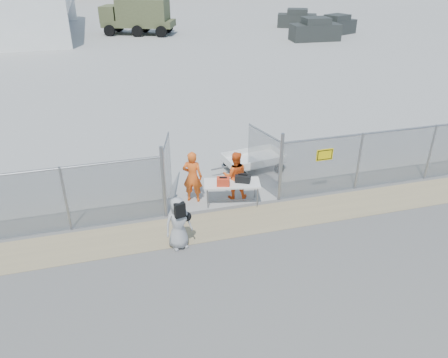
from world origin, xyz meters
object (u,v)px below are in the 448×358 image
object	(u,v)px
folding_table	(232,193)
security_worker_right	(235,175)
security_worker_left	(193,177)
visitor	(178,223)
utility_trailer	(253,162)

from	to	relation	value
folding_table	security_worker_right	world-z (taller)	security_worker_right
security_worker_left	security_worker_right	size ratio (longest dim) A/B	1.07
security_worker_right	visitor	size ratio (longest dim) A/B	1.07
security_worker_left	utility_trailer	xyz separation A→B (m)	(2.80, 1.73, -0.57)
security_worker_right	utility_trailer	world-z (taller)	security_worker_right
security_worker_left	utility_trailer	distance (m)	3.34
folding_table	utility_trailer	xyz separation A→B (m)	(1.55, 2.25, -0.04)
security_worker_right	security_worker_left	bearing A→B (deg)	5.65
folding_table	security_worker_right	distance (m)	0.63
visitor	security_worker_right	bearing A→B (deg)	32.69
visitor	utility_trailer	size ratio (longest dim) A/B	0.55
folding_table	visitor	size ratio (longest dim) A/B	1.15
security_worker_right	folding_table	bearing A→B (deg)	71.16
security_worker_left	security_worker_right	xyz separation A→B (m)	(1.47, -0.17, -0.06)
folding_table	visitor	xyz separation A→B (m)	(-2.20, -1.98, 0.42)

